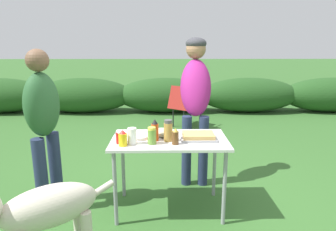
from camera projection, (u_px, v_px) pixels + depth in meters
ground_plane at (169, 208)px, 3.03m from camera, size 60.00×60.00×0.00m
shrub_hedge at (166, 95)px, 7.20m from camera, size 14.40×0.90×0.83m
folding_table at (169, 146)px, 2.87m from camera, size 1.10×0.64×0.74m
food_tray at (198, 136)px, 2.84m from camera, size 0.33×0.25×0.06m
plate_stack at (138, 137)px, 2.87m from camera, size 0.21×0.21×0.03m
mixing_bowl at (162, 132)px, 2.92m from camera, size 0.19×0.19×0.08m
paper_cup_stack at (132, 136)px, 2.69m from camera, size 0.08×0.08×0.15m
spice_jar at (168, 131)px, 2.76m from camera, size 0.08×0.08×0.20m
beer_bottle at (175, 137)px, 2.68m from camera, size 0.06×0.06×0.15m
mustard_bottle at (123, 138)px, 2.64m from camera, size 0.08×0.08×0.14m
relish_jar at (152, 136)px, 2.69m from camera, size 0.08×0.08×0.16m
ketchup_bottle at (120, 137)px, 2.71m from camera, size 0.08×0.08×0.13m
hot_sauce_bottle at (155, 130)px, 2.77m from camera, size 0.07×0.07×0.21m
standing_person_in_navy_coat at (196, 93)px, 3.42m from camera, size 0.38×0.50×1.69m
standing_person_in_gray_fleece at (43, 117)px, 2.85m from camera, size 0.38×0.45×1.58m
dog at (40, 211)px, 2.13m from camera, size 0.96×0.69×0.71m
camp_chair_green_behind_table at (184, 104)px, 5.85m from camera, size 0.72×0.75×0.83m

